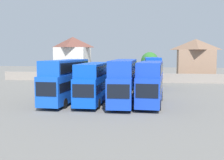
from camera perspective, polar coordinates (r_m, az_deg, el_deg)
ground at (r=50.58m, az=2.96°, el=-1.20°), size 140.00×140.00×0.00m
depot_boundary_wall at (r=57.69m, az=3.86°, el=0.51°), size 56.00×0.50×1.80m
bus_1 at (r=33.61m, az=-9.35°, el=0.27°), size 2.74×11.01×5.06m
bus_2 at (r=32.76m, az=-3.70°, el=-0.15°), size 2.88×10.45×4.70m
bus_3 at (r=32.65m, az=2.41°, el=0.20°), size 3.04×12.10×5.07m
bus_4 at (r=32.17m, az=7.84°, el=-0.10°), size 2.77×10.24×4.89m
bus_5 at (r=48.57m, az=-3.20°, el=0.75°), size 3.10×11.23×3.27m
bus_6 at (r=47.61m, az=1.18°, el=0.74°), size 2.83×11.68×3.39m
bus_7 at (r=47.91m, az=4.05°, el=0.84°), size 3.15×10.24×3.53m
bus_8 at (r=47.54m, az=8.17°, el=1.84°), size 3.24×10.62×5.16m
house_terrace_left at (r=67.59m, az=-7.94°, el=4.62°), size 7.51×7.35×9.72m
house_terrace_centre at (r=64.67m, az=16.57°, el=4.09°), size 8.04×7.68×8.98m
tree_left_of_lot at (r=59.72m, az=7.66°, el=3.87°), size 3.62×3.62×6.10m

